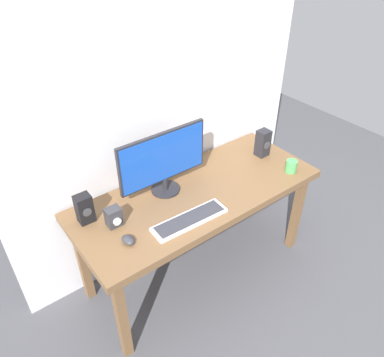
{
  "coord_description": "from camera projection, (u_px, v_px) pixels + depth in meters",
  "views": [
    {
      "loc": [
        -1.18,
        -1.49,
        2.22
      ],
      "look_at": [
        -0.05,
        0.0,
        0.86
      ],
      "focal_mm": 35.06,
      "sensor_mm": 36.0,
      "label": 1
    }
  ],
  "objects": [
    {
      "name": "ground_plane",
      "position": [
        197.0,
        267.0,
        2.85
      ],
      "size": [
        6.0,
        6.0,
        0.0
      ],
      "primitive_type": "plane",
      "color": "#4C4C51"
    },
    {
      "name": "wall_back",
      "position": [
        160.0,
        58.0,
        2.21
      ],
      "size": [
        2.27,
        0.04,
        3.0
      ],
      "primitive_type": "cube",
      "color": "silver",
      "rests_on": "ground_plane"
    },
    {
      "name": "desk",
      "position": [
        198.0,
        200.0,
        2.46
      ],
      "size": [
        1.64,
        0.68,
        0.74
      ],
      "color": "brown",
      "rests_on": "ground_plane"
    },
    {
      "name": "monitor",
      "position": [
        163.0,
        160.0,
        2.29
      ],
      "size": [
        0.61,
        0.18,
        0.41
      ],
      "color": "#232328",
      "rests_on": "desk"
    },
    {
      "name": "keyboard_primary",
      "position": [
        190.0,
        220.0,
        2.18
      ],
      "size": [
        0.47,
        0.15,
        0.02
      ],
      "color": "silver",
      "rests_on": "desk"
    },
    {
      "name": "mouse",
      "position": [
        128.0,
        240.0,
        2.03
      ],
      "size": [
        0.07,
        0.09,
        0.04
      ],
      "primitive_type": "ellipsoid",
      "rotation": [
        0.0,
        0.0,
        0.14
      ],
      "color": "#333338",
      "rests_on": "desk"
    },
    {
      "name": "speaker_right",
      "position": [
        263.0,
        143.0,
        2.7
      ],
      "size": [
        0.09,
        0.08,
        0.2
      ],
      "color": "#232328",
      "rests_on": "desk"
    },
    {
      "name": "speaker_left",
      "position": [
        84.0,
        209.0,
        2.13
      ],
      "size": [
        0.09,
        0.08,
        0.18
      ],
      "color": "black",
      "rests_on": "desk"
    },
    {
      "name": "audio_controller",
      "position": [
        114.0,
        217.0,
        2.12
      ],
      "size": [
        0.09,
        0.08,
        0.12
      ],
      "color": "#333338",
      "rests_on": "desk"
    },
    {
      "name": "coffee_mug",
      "position": [
        291.0,
        166.0,
        2.57
      ],
      "size": [
        0.08,
        0.08,
        0.09
      ],
      "primitive_type": "cylinder",
      "color": "#4CB259",
      "rests_on": "desk"
    }
  ]
}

